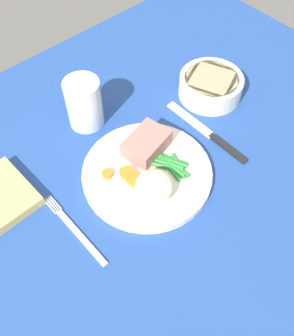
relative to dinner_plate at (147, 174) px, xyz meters
The scene contains 10 objects.
dining_table 4.20cm from the dinner_plate, 149.23° to the right, with size 120.00×90.00×2.00cm.
dinner_plate is the anchor object (origin of this frame).
meat_portion 5.48cm from the dinner_plate, 49.40° to the left, with size 8.37×5.85×3.49cm, color #B2756B.
mashed_potatoes 5.56cm from the dinner_plate, 116.57° to the right, with size 6.68×6.45×4.32cm, color beige.
carrot_slices 4.40cm from the dinner_plate, 159.92° to the left, with size 4.69×6.34×1.21cm.
green_beans 4.16cm from the dinner_plate, 17.38° to the right, with size 6.41×8.95×0.85cm.
fork 16.22cm from the dinner_plate, behind, with size 1.44×16.60×0.40cm.
knife 15.80cm from the dinner_plate, ahead, with size 1.70×20.50×0.64cm.
water_glass 18.52cm from the dinner_plate, 89.93° to the left, with size 6.97×6.97×10.17cm.
salad_bowl 25.25cm from the dinner_plate, 16.41° to the left, with size 13.22×13.22×4.55cm.
Camera 1 is at (-24.27, -28.91, 61.43)cm, focal length 42.55 mm.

